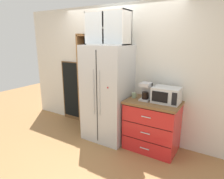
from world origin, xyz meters
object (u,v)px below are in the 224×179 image
refrigerator (108,93)px  bottle_green (154,94)px  coffee_maker (146,91)px  mug_sage (134,95)px  microwave (166,95)px  chalkboard_menu (73,91)px

refrigerator → bottle_green: 0.90m
coffee_maker → mug_sage: 0.26m
coffee_maker → microwave: bearing=7.0°
bottle_green → chalkboard_menu: (-2.09, 0.24, -0.29)m
coffee_maker → bottle_green: 0.15m
microwave → refrigerator: bearing=-174.8°
refrigerator → mug_sage: bearing=6.7°
bottle_green → refrigerator: bearing=-175.1°
mug_sage → chalkboard_menu: size_ratio=0.08×
microwave → mug_sage: size_ratio=3.96×
refrigerator → microwave: bearing=5.2°
coffee_maker → mug_sage: size_ratio=2.79×
mug_sage → bottle_green: 0.38m
mug_sage → bottle_green: bearing=2.4°
microwave → chalkboard_menu: (-2.29, 0.22, -0.31)m
refrigerator → mug_sage: (0.52, 0.06, 0.03)m
refrigerator → coffee_maker: bearing=4.4°
mug_sage → refrigerator: bearing=-173.3°
bottle_green → chalkboard_menu: size_ratio=0.19×
refrigerator → bottle_green: bearing=4.9°
refrigerator → coffee_maker: 0.77m
mug_sage → bottle_green: bottle_green is taller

